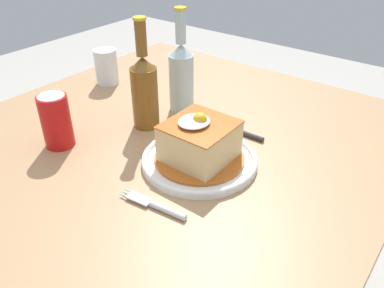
{
  "coord_description": "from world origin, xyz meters",
  "views": [
    {
      "loc": [
        -0.52,
        -0.52,
        1.23
      ],
      "look_at": [
        0.03,
        -0.1,
        0.79
      ],
      "focal_mm": 36.37,
      "sensor_mm": 36.0,
      "label": 1
    }
  ],
  "objects_px": {
    "main_plate": "(199,159)",
    "soda_can": "(56,121)",
    "knife": "(240,132)",
    "beer_bottle_clear": "(181,74)",
    "drinking_glass": "(107,69)",
    "beer_bottle_amber": "(144,88)",
    "fork": "(158,207)"
  },
  "relations": [
    {
      "from": "beer_bottle_amber",
      "to": "beer_bottle_clear",
      "type": "bearing_deg",
      "value": -6.35
    },
    {
      "from": "beer_bottle_clear",
      "to": "fork",
      "type": "bearing_deg",
      "value": -147.3
    },
    {
      "from": "main_plate",
      "to": "fork",
      "type": "relative_size",
      "value": 1.74
    },
    {
      "from": "beer_bottle_clear",
      "to": "soda_can",
      "type": "bearing_deg",
      "value": 160.76
    },
    {
      "from": "soda_can",
      "to": "drinking_glass",
      "type": "distance_m",
      "value": 0.36
    },
    {
      "from": "fork",
      "to": "knife",
      "type": "relative_size",
      "value": 0.86
    },
    {
      "from": "main_plate",
      "to": "soda_can",
      "type": "bearing_deg",
      "value": 114.56
    },
    {
      "from": "main_plate",
      "to": "knife",
      "type": "height_order",
      "value": "main_plate"
    },
    {
      "from": "main_plate",
      "to": "soda_can",
      "type": "distance_m",
      "value": 0.33
    },
    {
      "from": "beer_bottle_clear",
      "to": "knife",
      "type": "bearing_deg",
      "value": -95.4
    },
    {
      "from": "soda_can",
      "to": "beer_bottle_clear",
      "type": "xyz_separation_m",
      "value": [
        0.31,
        -0.11,
        0.04
      ]
    },
    {
      "from": "main_plate",
      "to": "beer_bottle_amber",
      "type": "relative_size",
      "value": 0.93
    },
    {
      "from": "knife",
      "to": "beer_bottle_clear",
      "type": "xyz_separation_m",
      "value": [
        0.02,
        0.2,
        0.09
      ]
    },
    {
      "from": "main_plate",
      "to": "soda_can",
      "type": "height_order",
      "value": "soda_can"
    },
    {
      "from": "fork",
      "to": "knife",
      "type": "xyz_separation_m",
      "value": [
        0.32,
        0.02,
        -0.0
      ]
    },
    {
      "from": "drinking_glass",
      "to": "main_plate",
      "type": "bearing_deg",
      "value": -109.82
    },
    {
      "from": "drinking_glass",
      "to": "soda_can",
      "type": "bearing_deg",
      "value": -149.74
    },
    {
      "from": "main_plate",
      "to": "beer_bottle_clear",
      "type": "relative_size",
      "value": 0.93
    },
    {
      "from": "fork",
      "to": "soda_can",
      "type": "bearing_deg",
      "value": 85.07
    },
    {
      "from": "fork",
      "to": "beer_bottle_clear",
      "type": "distance_m",
      "value": 0.41
    },
    {
      "from": "main_plate",
      "to": "beer_bottle_amber",
      "type": "distance_m",
      "value": 0.23
    },
    {
      "from": "fork",
      "to": "beer_bottle_clear",
      "type": "relative_size",
      "value": 0.53
    },
    {
      "from": "knife",
      "to": "beer_bottle_amber",
      "type": "distance_m",
      "value": 0.25
    },
    {
      "from": "fork",
      "to": "drinking_glass",
      "type": "xyz_separation_m",
      "value": [
        0.34,
        0.5,
        0.04
      ]
    },
    {
      "from": "main_plate",
      "to": "soda_can",
      "type": "xyz_separation_m",
      "value": [
        -0.14,
        0.3,
        0.05
      ]
    },
    {
      "from": "fork",
      "to": "soda_can",
      "type": "relative_size",
      "value": 1.14
    },
    {
      "from": "soda_can",
      "to": "knife",
      "type": "bearing_deg",
      "value": -46.16
    },
    {
      "from": "fork",
      "to": "knife",
      "type": "distance_m",
      "value": 0.32
    },
    {
      "from": "knife",
      "to": "beer_bottle_clear",
      "type": "bearing_deg",
      "value": 84.6
    },
    {
      "from": "soda_can",
      "to": "drinking_glass",
      "type": "bearing_deg",
      "value": 30.26
    },
    {
      "from": "knife",
      "to": "drinking_glass",
      "type": "xyz_separation_m",
      "value": [
        0.02,
        0.48,
        0.04
      ]
    },
    {
      "from": "main_plate",
      "to": "drinking_glass",
      "type": "height_order",
      "value": "drinking_glass"
    }
  ]
}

